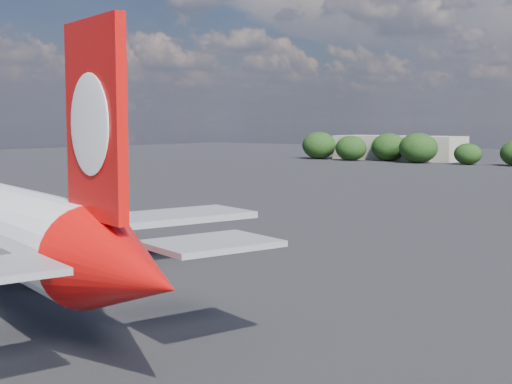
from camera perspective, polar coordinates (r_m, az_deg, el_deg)
The scene contains 2 objects.
ground at distance 96.24m, azimuth 10.25°, elevation -1.97°, with size 500.00×500.00×0.00m, color black.
terminal_building at distance 242.68m, azimuth 11.36°, elevation 3.48°, with size 42.00×16.00×8.00m.
Camera 1 is at (44.61, -24.35, 12.55)m, focal length 50.00 mm.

